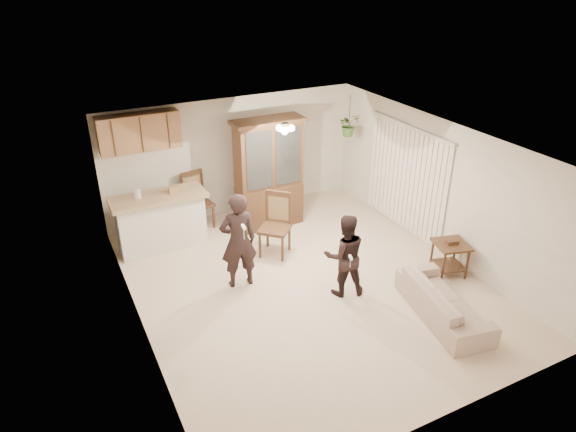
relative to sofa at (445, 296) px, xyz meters
name	(u,v)px	position (x,y,z in m)	size (l,w,h in m)	color
floor	(306,284)	(-1.47, 1.72, -0.37)	(6.50, 6.50, 0.00)	beige
ceiling	(309,145)	(-1.47, 1.72, 2.13)	(5.50, 6.50, 0.02)	silver
wall_back	(233,156)	(-1.47, 4.97, 0.88)	(5.50, 0.02, 2.50)	silver
wall_front	(450,339)	(-1.47, -1.53, 0.88)	(5.50, 0.02, 2.50)	silver
wall_left	(134,260)	(-4.22, 1.72, 0.88)	(0.02, 6.50, 2.50)	silver
wall_right	(440,188)	(1.28, 1.72, 0.88)	(0.02, 6.50, 2.50)	silver
breakfast_bar	(161,224)	(-3.32, 4.07, 0.13)	(1.60, 0.55, 1.00)	silver
bar_top	(158,197)	(-3.32, 4.07, 0.68)	(1.75, 0.70, 0.08)	#9E7B5F
upper_cabinets	(139,132)	(-3.37, 4.79, 1.73)	(1.50, 0.34, 0.70)	#9B6744
vertical_blinds	(406,179)	(1.24, 2.62, 0.73)	(0.06, 2.30, 2.10)	white
ceiling_fixture	(285,128)	(-1.27, 2.92, 2.03)	(0.36, 0.36, 0.20)	#FBEABC
hanging_plant	(349,125)	(0.83, 4.12, 1.48)	(0.43, 0.37, 0.48)	#386327
plant_cord	(350,110)	(0.83, 4.12, 1.81)	(0.01, 0.01, 0.65)	black
sofa	(445,296)	(0.00, 0.00, 0.00)	(1.87, 0.73, 0.73)	#C0B39E
adult	(238,238)	(-2.48, 2.23, 0.53)	(0.66, 0.43, 1.80)	black
child	(344,257)	(-1.04, 1.23, 0.31)	(0.66, 0.51, 1.35)	black
china_hutch	(269,175)	(-1.09, 4.02, 0.75)	(1.43, 0.55, 2.25)	#3E2216
side_table	(449,258)	(0.91, 0.88, -0.05)	(0.68, 0.68, 0.68)	#3E2216
chair_bar	(199,212)	(-2.43, 4.56, -0.04)	(0.59, 0.59, 1.16)	#3E2216
chair_hutch_left	(275,238)	(-1.51, 2.87, -0.03)	(0.75, 0.75, 1.19)	#3E2216
chair_hutch_right	(267,198)	(-0.87, 4.63, -0.06)	(0.60, 0.60, 1.09)	#3E2216
controller_adult	(244,227)	(-2.52, 1.84, 0.93)	(0.05, 0.15, 0.05)	white
controller_child	(351,258)	(-1.14, 0.92, 0.51)	(0.04, 0.12, 0.04)	white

